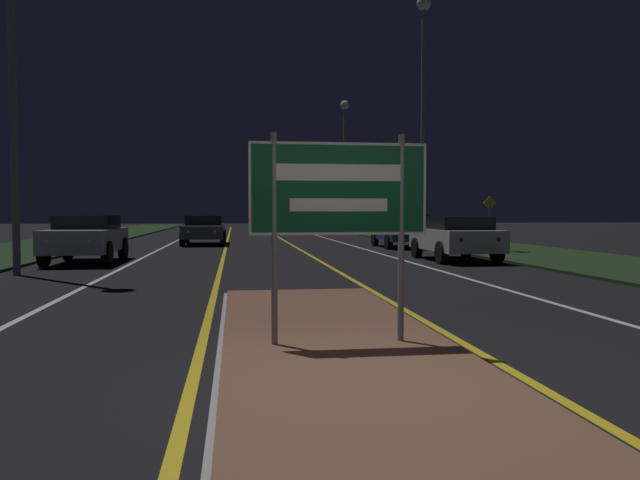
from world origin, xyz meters
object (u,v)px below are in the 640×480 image
object	(u,v)px
streetlight_right_near	(423,81)
streetlight_right_far	(345,142)
car_receding_0	(455,237)
car_receding_1	(402,230)
highway_sign	(339,198)
warning_sign	(490,216)
car_approaching_0	(87,237)
car_approaching_1	(204,229)

from	to	relation	value
streetlight_right_near	streetlight_right_far	bearing A→B (deg)	91.15
car_receding_0	car_receding_1	size ratio (longest dim) A/B	1.01
streetlight_right_near	highway_sign	bearing A→B (deg)	-109.87
car_receding_0	streetlight_right_near	bearing A→B (deg)	83.25
warning_sign	streetlight_right_near	bearing A→B (deg)	-165.56
highway_sign	car_approaching_0	world-z (taller)	highway_sign
car_receding_1	car_approaching_0	xyz separation A→B (m)	(-11.63, -6.55, 0.02)
car_approaching_0	streetlight_right_near	bearing A→B (deg)	22.49
streetlight_right_far	car_approaching_0	xyz separation A→B (m)	(-11.74, -21.32, -5.41)
highway_sign	car_approaching_0	size ratio (longest dim) A/B	0.55
car_approaching_0	warning_sign	xyz separation A→B (m)	(15.31, 5.83, 0.60)
streetlight_right_near	streetlight_right_far	world-z (taller)	streetlight_right_near
car_receding_1	warning_sign	size ratio (longest dim) A/B	1.91
warning_sign	car_approaching_1	bearing A→B (deg)	159.67
car_approaching_0	warning_sign	distance (m)	16.39
car_receding_1	car_approaching_1	bearing A→B (deg)	156.02
car_receding_0	car_receding_1	distance (m)	7.27
streetlight_right_near	car_approaching_1	bearing A→B (deg)	149.23
streetlight_right_far	car_receding_0	size ratio (longest dim) A/B	2.16
car_receding_1	car_approaching_0	distance (m)	13.35
streetlight_right_near	warning_sign	bearing A→B (deg)	14.44
car_receding_0	car_receding_1	bearing A→B (deg)	88.06
highway_sign	car_receding_0	world-z (taller)	highway_sign
car_approaching_0	warning_sign	world-z (taller)	warning_sign
car_receding_1	car_approaching_1	world-z (taller)	car_receding_1
streetlight_right_near	car_receding_1	bearing A→B (deg)	105.44
car_approaching_0	warning_sign	bearing A→B (deg)	20.85
streetlight_right_near	car_approaching_1	size ratio (longest dim) A/B	2.17
car_approaching_0	car_approaching_1	xyz separation A→B (m)	(3.02, 10.38, -0.04)
highway_sign	streetlight_right_near	distance (m)	19.74
highway_sign	car_receding_0	distance (m)	13.55
car_approaching_0	car_approaching_1	size ratio (longest dim) A/B	0.89
car_approaching_0	highway_sign	bearing A→B (deg)	-66.62
streetlight_right_near	car_receding_0	xyz separation A→B (m)	(-0.68, -5.71, -6.09)
streetlight_right_far	car_approaching_0	distance (m)	24.93
highway_sign	car_approaching_1	xyz separation A→B (m)	(-2.57, 23.30, -0.96)
highway_sign	car_receding_1	xyz separation A→B (m)	(6.05, 19.47, -0.94)
highway_sign	car_approaching_1	distance (m)	23.47
highway_sign	car_approaching_0	bearing A→B (deg)	113.38
highway_sign	car_receding_1	bearing A→B (deg)	72.75
highway_sign	car_receding_0	bearing A→B (deg)	64.58
car_receding_1	car_approaching_1	xyz separation A→B (m)	(-8.62, 3.83, -0.02)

